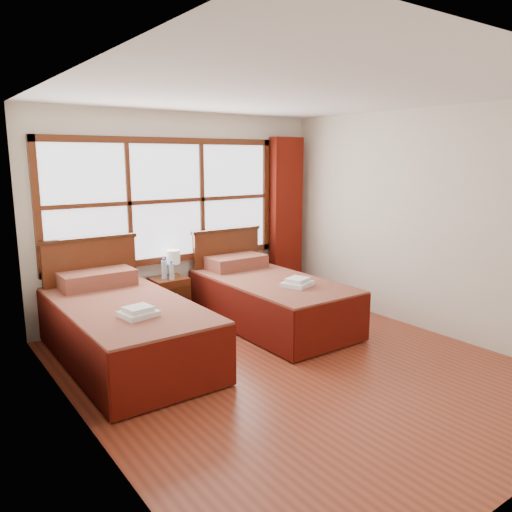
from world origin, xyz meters
TOP-DOWN VIEW (x-y plane):
  - floor at (0.00, 0.00)m, footprint 4.50×4.50m
  - ceiling at (0.00, 0.00)m, footprint 4.50×4.50m
  - wall_back at (0.00, 2.25)m, footprint 4.00×0.00m
  - wall_left at (-2.00, 0.00)m, footprint 0.00×4.50m
  - wall_right at (2.00, 0.00)m, footprint 0.00×4.50m
  - window at (-0.25, 2.21)m, footprint 3.16×0.06m
  - curtain at (1.60, 2.11)m, footprint 0.50×0.16m
  - bed_left at (-1.27, 1.20)m, footprint 1.17×2.28m
  - bed_right at (0.59, 1.20)m, footprint 1.12×2.17m
  - nightstand at (-0.37, 1.99)m, footprint 0.43×0.42m
  - towels_left at (-1.33, 0.64)m, footprint 0.34×0.31m
  - towels_right at (0.64, 0.71)m, footprint 0.40×0.37m
  - lamp at (-0.27, 2.04)m, footprint 0.17×0.17m
  - bottle_near at (-0.42, 1.99)m, footprint 0.07×0.07m
  - bottle_far at (-0.37, 1.90)m, footprint 0.06×0.06m

SIDE VIEW (x-z plane):
  - floor at x=0.00m, z-range 0.00..0.00m
  - nightstand at x=-0.37m, z-range 0.00..0.57m
  - bed_right at x=0.59m, z-range -0.21..0.88m
  - bed_left at x=-1.27m, z-range -0.22..0.92m
  - towels_right at x=0.64m, z-range 0.58..0.67m
  - towels_left at x=-1.33m, z-range 0.61..0.70m
  - bottle_far at x=-0.37m, z-range 0.56..0.79m
  - bottle_near at x=-0.42m, z-range 0.56..0.81m
  - lamp at x=-0.27m, z-range 0.64..0.97m
  - curtain at x=1.60m, z-range 0.02..2.32m
  - wall_back at x=0.00m, z-range -0.70..3.30m
  - wall_left at x=-2.00m, z-range -0.95..3.55m
  - wall_right at x=2.00m, z-range -0.95..3.55m
  - window at x=-0.25m, z-range 0.72..2.28m
  - ceiling at x=0.00m, z-range 2.60..2.60m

